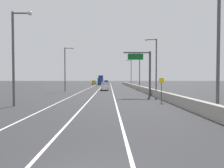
% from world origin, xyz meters
% --- Properties ---
extents(ground_plane, '(320.00, 320.00, 0.00)m').
position_xyz_m(ground_plane, '(0.00, 64.00, 0.00)').
color(ground_plane, '#2D2D30').
extents(lane_stripe_left, '(0.16, 130.00, 0.00)m').
position_xyz_m(lane_stripe_left, '(-5.50, 55.00, 0.00)').
color(lane_stripe_left, silver).
rests_on(lane_stripe_left, ground_plane).
extents(lane_stripe_center, '(0.16, 130.00, 0.00)m').
position_xyz_m(lane_stripe_center, '(-2.00, 55.00, 0.00)').
color(lane_stripe_center, silver).
rests_on(lane_stripe_center, ground_plane).
extents(lane_stripe_right, '(0.16, 130.00, 0.00)m').
position_xyz_m(lane_stripe_right, '(1.50, 55.00, 0.00)').
color(lane_stripe_right, silver).
rests_on(lane_stripe_right, ground_plane).
extents(jersey_barrier_right, '(0.60, 120.00, 1.10)m').
position_xyz_m(jersey_barrier_right, '(8.23, 40.00, 0.55)').
color(jersey_barrier_right, '#9E998E').
rests_on(jersey_barrier_right, ground_plane).
extents(overhead_sign_gantry, '(4.68, 0.36, 7.50)m').
position_xyz_m(overhead_sign_gantry, '(6.88, 27.33, 4.73)').
color(overhead_sign_gantry, '#47474C').
rests_on(overhead_sign_gantry, ground_plane).
extents(speed_advisory_sign, '(0.60, 0.11, 3.00)m').
position_xyz_m(speed_advisory_sign, '(7.33, 19.04, 1.76)').
color(speed_advisory_sign, '#4C4C51').
rests_on(speed_advisory_sign, ground_plane).
extents(lamp_post_right_near, '(2.14, 0.44, 10.00)m').
position_xyz_m(lamp_post_right_near, '(8.72, 9.35, 5.75)').
color(lamp_post_right_near, '#4C4C51').
rests_on(lamp_post_right_near, ground_plane).
extents(lamp_post_right_second, '(2.14, 0.44, 10.00)m').
position_xyz_m(lamp_post_right_second, '(8.81, 28.87, 5.75)').
color(lamp_post_right_second, '#4C4C51').
rests_on(lamp_post_right_second, ground_plane).
extents(lamp_post_right_third, '(2.14, 0.44, 10.00)m').
position_xyz_m(lamp_post_right_third, '(8.95, 48.40, 5.75)').
color(lamp_post_right_third, '#4C4C51').
rests_on(lamp_post_right_third, ground_plane).
extents(lamp_post_right_fourth, '(2.14, 0.44, 10.00)m').
position_xyz_m(lamp_post_right_fourth, '(8.85, 67.92, 5.75)').
color(lamp_post_right_fourth, '#4C4C51').
rests_on(lamp_post_right_fourth, ground_plane).
extents(lamp_post_left_near, '(2.14, 0.44, 10.00)m').
position_xyz_m(lamp_post_left_near, '(-9.15, 15.35, 5.75)').
color(lamp_post_left_near, '#4C4C51').
rests_on(lamp_post_left_near, ground_plane).
extents(lamp_post_left_mid, '(2.14, 0.44, 10.00)m').
position_xyz_m(lamp_post_left_mid, '(-9.07, 38.78, 5.75)').
color(lamp_post_left_mid, '#4C4C51').
rests_on(lamp_post_left_mid, ground_plane).
extents(car_red_0, '(1.85, 4.75, 1.98)m').
position_xyz_m(car_red_0, '(-3.77, 94.26, 0.99)').
color(car_red_0, red).
rests_on(car_red_0, ground_plane).
extents(car_yellow_1, '(1.92, 4.77, 1.95)m').
position_xyz_m(car_yellow_1, '(-6.69, 89.70, 0.97)').
color(car_yellow_1, gold).
rests_on(car_yellow_1, ground_plane).
extents(car_blue_2, '(1.98, 4.29, 2.08)m').
position_xyz_m(car_blue_2, '(-0.57, 84.80, 1.03)').
color(car_blue_2, '#1E389E').
rests_on(car_blue_2, ground_plane).
extents(car_white_3, '(1.78, 4.28, 2.00)m').
position_xyz_m(car_white_3, '(-0.36, 42.31, 0.99)').
color(car_white_3, white).
rests_on(car_white_3, ground_plane).
extents(box_truck, '(2.50, 8.08, 4.37)m').
position_xyz_m(box_truck, '(-3.25, 85.20, 2.00)').
color(box_truck, navy).
rests_on(box_truck, ground_plane).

